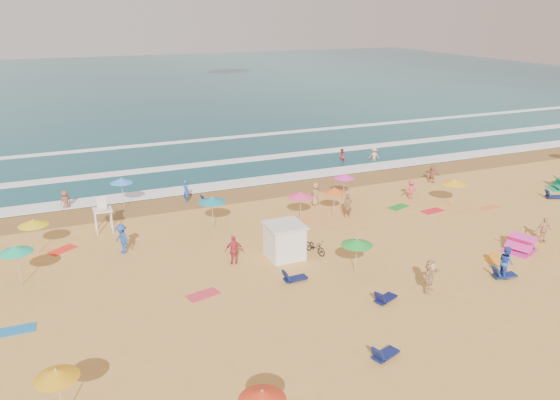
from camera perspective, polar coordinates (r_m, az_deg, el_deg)
name	(u,v)px	position (r m, az deg, el deg)	size (l,w,h in m)	color
ground	(300,256)	(33.42, 2.14, -5.85)	(220.00, 220.00, 0.00)	gold
ocean	(120,85)	(113.00, -16.40, 11.42)	(220.00, 140.00, 0.18)	#0C4756
wet_sand	(236,195)	(44.23, -4.66, 0.56)	(220.00, 220.00, 0.00)	olive
surf_foam	(206,166)	(52.30, -7.72, 3.54)	(200.00, 18.70, 0.05)	white
cabana	(285,241)	(32.89, 0.48, -4.35)	(2.00, 2.00, 2.00)	white
cabana_roof	(285,225)	(32.48, 0.49, -2.64)	(2.20, 2.20, 0.12)	silver
bicycle	(315,247)	(33.60, 3.67, -4.88)	(0.60, 1.73, 0.91)	black
lifeguard_stand	(103,217)	(38.44, -18.00, -1.67)	(1.20, 1.20, 2.10)	white
beach_umbrellas	(329,217)	(33.77, 5.13, -1.79)	(57.20, 27.97, 0.77)	teal
loungers	(379,262)	(32.72, 10.27, -6.42)	(52.47, 22.86, 0.34)	#101753
towels	(320,276)	(31.02, 4.22, -7.98)	(40.22, 23.73, 0.03)	red
popup_tents	(544,208)	(43.91, 25.90, -0.72)	(15.10, 10.25, 1.20)	#D62F96
beachgoers	(323,210)	(38.51, 4.48, -1.07)	(37.99, 25.98, 2.14)	#BE2F31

